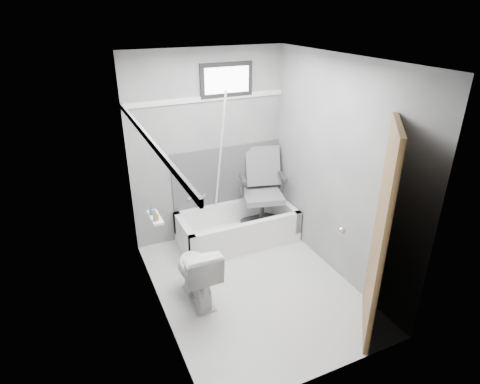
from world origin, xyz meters
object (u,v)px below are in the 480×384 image
toilet (197,272)px  soap_bottle_b (152,210)px  bathtub (238,227)px  door (429,247)px  soap_bottle_a (156,215)px  office_chair (263,191)px

toilet → soap_bottle_b: (-0.32, 0.34, 0.63)m
bathtub → door: 2.46m
toilet → soap_bottle_a: (-0.32, 0.20, 0.63)m
office_chair → soap_bottle_a: bearing=-141.1°
toilet → bathtub: bearing=-134.2°
bathtub → toilet: (-0.85, -0.87, 0.12)m
toilet → soap_bottle_a: soap_bottle_a is taller
toilet → soap_bottle_b: size_ratio=7.67×
bathtub → soap_bottle_a: bearing=-150.6°
bathtub → office_chair: size_ratio=1.46×
office_chair → toilet: bearing=-129.1°
bathtub → office_chair: office_chair is taller
office_chair → toilet: office_chair is taller
soap_bottle_b → office_chair: bearing=20.2°
toilet → soap_bottle_b: soap_bottle_b is taller
bathtub → soap_bottle_a: 1.54m
soap_bottle_a → soap_bottle_b: soap_bottle_a is taller
office_chair → soap_bottle_b: size_ratio=11.61×
office_chair → door: bearing=-66.4°
toilet → door: (1.60, -1.34, 0.67)m
toilet → door: 2.19m
door → soap_bottle_a: (-1.92, 1.55, -0.03)m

